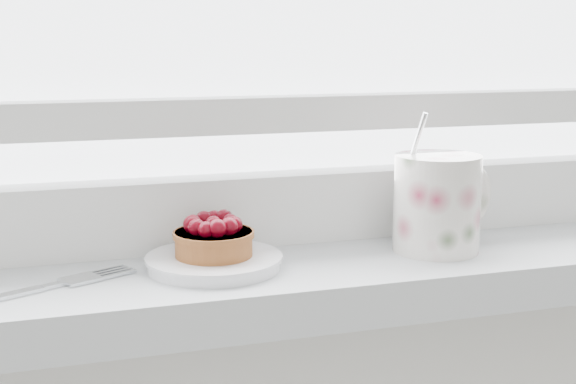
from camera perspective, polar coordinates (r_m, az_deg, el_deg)
name	(u,v)px	position (r m, az deg, el deg)	size (l,w,h in m)	color
saucer	(214,262)	(0.73, -5.28, -4.98)	(0.12, 0.12, 0.01)	white
raspberry_tart	(214,237)	(0.72, -5.32, -3.20)	(0.07, 0.07, 0.04)	brown
floral_mug	(439,201)	(0.79, 10.70, -0.62)	(0.13, 0.11, 0.14)	white
fork	(21,293)	(0.69, -18.44, -6.80)	(0.19, 0.10, 0.00)	silver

